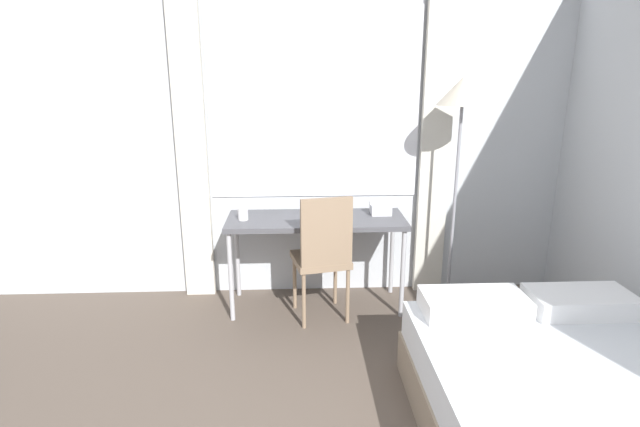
{
  "coord_description": "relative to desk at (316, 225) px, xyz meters",
  "views": [
    {
      "loc": [
        0.13,
        -0.78,
        1.86
      ],
      "look_at": [
        0.28,
        2.56,
        0.9
      ],
      "focal_mm": 28.0,
      "sensor_mm": 36.0,
      "label": 1
    }
  ],
  "objects": [
    {
      "name": "wall_back_with_window",
      "position": [
        -0.24,
        0.34,
        0.67
      ],
      "size": [
        5.69,
        0.13,
        2.7
      ],
      "color": "silver",
      "rests_on": "ground_plane"
    },
    {
      "name": "desk",
      "position": [
        0.0,
        0.0,
        0.0
      ],
      "size": [
        1.39,
        0.53,
        0.75
      ],
      "color": "#4C4C51",
      "rests_on": "ground_plane"
    },
    {
      "name": "desk_chair",
      "position": [
        0.04,
        -0.25,
        -0.13
      ],
      "size": [
        0.47,
        0.47,
        1.0
      ],
      "rotation": [
        0.0,
        0.0,
        0.21
      ],
      "color": "#8C7259",
      "rests_on": "ground_plane"
    },
    {
      "name": "standing_lamp",
      "position": [
        1.07,
        -0.06,
        0.9
      ],
      "size": [
        0.38,
        0.38,
        1.82
      ],
      "color": "#4C4C51",
      "rests_on": "ground_plane"
    },
    {
      "name": "telephone",
      "position": [
        0.52,
        0.09,
        0.11
      ],
      "size": [
        0.18,
        0.15,
        0.11
      ],
      "color": "silver",
      "rests_on": "desk"
    },
    {
      "name": "book",
      "position": [
        0.06,
        0.07,
        0.07
      ],
      "size": [
        0.21,
        0.16,
        0.02
      ],
      "rotation": [
        0.0,
        0.0,
        -0.03
      ],
      "color": "navy",
      "rests_on": "desk"
    },
    {
      "name": "mug",
      "position": [
        -0.57,
        -0.03,
        0.11
      ],
      "size": [
        0.08,
        0.08,
        0.09
      ],
      "color": "white",
      "rests_on": "desk"
    }
  ]
}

